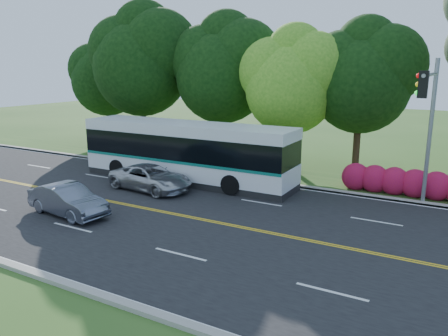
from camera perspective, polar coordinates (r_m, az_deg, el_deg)
The scene contains 12 objects.
ground at distance 18.62m, azimuth 1.79°, elevation -7.69°, with size 120.00×120.00×0.00m, color #2D521B.
road at distance 18.62m, azimuth 1.79°, elevation -7.66°, with size 60.00×14.00×0.02m, color black.
curb_north at distance 24.86m, azimuth 9.43°, elevation -2.31°, with size 60.00×0.30×0.15m, color #9F9B90.
curb_south at distance 13.26m, azimuth -13.29°, elevation -16.81°, with size 60.00×0.30×0.15m, color #9F9B90.
grass_verge at distance 26.56m, azimuth 10.80°, elevation -1.43°, with size 60.00×4.00×0.10m, color #2D521B.
lane_markings at distance 18.65m, azimuth 1.53°, elevation -7.58°, with size 57.60×13.82×0.00m.
tree_row at distance 30.57m, azimuth 3.87°, elevation 13.30°, with size 44.70×9.10×13.84m.
bougainvillea_hedge at distance 24.35m, azimuth 26.42°, elevation -2.30°, with size 9.50×2.25×1.50m.
traffic_signal at distance 21.01m, azimuth 25.19°, elevation 6.58°, with size 0.42×6.10×7.00m.
transit_bus at distance 25.58m, azimuth -4.99°, elevation 2.03°, with size 13.11×2.92×3.43m.
sedan at distance 21.04m, azimuth -19.73°, elevation -3.96°, with size 1.47×4.23×1.39m, color slate.
suv at distance 24.15m, azimuth -9.56°, elevation -1.26°, with size 2.23×4.85×1.35m, color #B4B5B8.
Camera 1 is at (8.00, -15.46, 6.61)m, focal length 35.00 mm.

